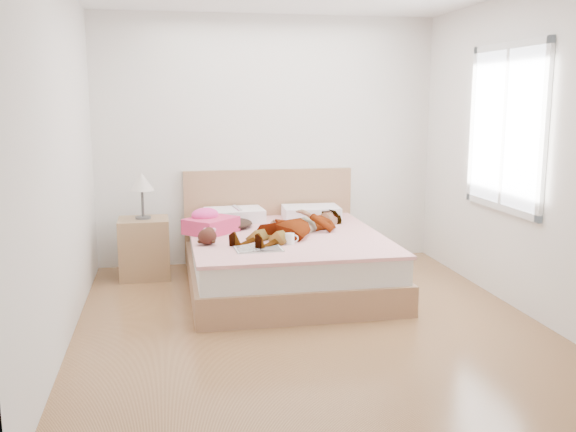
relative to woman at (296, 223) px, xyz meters
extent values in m
plane|color=#56341B|center=(-0.09, -0.95, -0.61)|extent=(4.00, 4.00, 0.00)
imported|color=white|center=(0.00, 0.00, 0.00)|extent=(1.47, 1.45, 0.21)
ellipsoid|color=black|center=(-0.57, 0.45, -0.06)|extent=(0.54, 0.61, 0.08)
cube|color=silver|center=(-0.50, 0.40, 0.09)|extent=(0.10, 0.10, 0.05)
plane|color=silver|center=(-0.09, 1.05, 0.69)|extent=(3.60, 0.00, 3.60)
plane|color=silver|center=(-0.09, -2.95, 0.69)|extent=(3.60, 0.00, 3.60)
plane|color=silver|center=(-1.89, -0.95, 0.69)|extent=(0.00, 4.00, 4.00)
plane|color=white|center=(1.71, -0.95, 0.69)|extent=(0.00, 4.00, 4.00)
cube|color=white|center=(1.68, -0.65, 0.89)|extent=(0.02, 1.10, 1.30)
cube|color=silver|center=(1.68, -1.23, 0.89)|extent=(0.04, 0.06, 1.42)
cube|color=silver|center=(1.68, -0.07, 0.89)|extent=(0.04, 0.06, 1.42)
cube|color=silver|center=(1.68, -0.65, 0.21)|extent=(0.04, 1.22, 0.06)
cube|color=silver|center=(1.68, -0.65, 1.57)|extent=(0.04, 1.22, 0.06)
cube|color=silver|center=(1.68, -0.65, 0.89)|extent=(0.03, 0.04, 1.30)
cube|color=brown|center=(-0.09, 0.00, -0.48)|extent=(1.78, 2.08, 0.26)
cube|color=silver|center=(-0.09, 0.00, -0.24)|extent=(1.70, 2.00, 0.22)
cube|color=silver|center=(-0.09, 0.00, -0.12)|extent=(1.74, 2.04, 0.03)
cube|color=brown|center=(-0.09, 1.01, -0.11)|extent=(1.80, 0.07, 1.00)
cube|color=white|center=(-0.49, 0.72, -0.04)|extent=(0.61, 0.44, 0.13)
cube|color=white|center=(0.31, 0.72, -0.04)|extent=(0.60, 0.43, 0.13)
cube|color=#D2396B|center=(-0.77, 0.19, -0.03)|extent=(0.56, 0.56, 0.14)
ellipsoid|color=#FF4595|center=(-0.82, 0.23, 0.06)|extent=(0.32, 0.29, 0.13)
cube|color=silver|center=(-0.43, -0.56, -0.10)|extent=(0.39, 0.27, 0.01)
cube|color=white|center=(-0.53, -0.56, -0.09)|extent=(0.20, 0.26, 0.02)
cube|color=#272727|center=(-0.33, -0.55, -0.09)|extent=(0.20, 0.26, 0.02)
cylinder|color=white|center=(-0.14, -0.40, -0.06)|extent=(0.09, 0.09, 0.09)
torus|color=white|center=(-0.09, -0.41, -0.05)|extent=(0.07, 0.02, 0.07)
cylinder|color=black|center=(-0.14, -0.40, -0.02)|extent=(0.08, 0.08, 0.00)
ellipsoid|color=black|center=(-0.84, -0.29, -0.03)|extent=(0.20, 0.22, 0.14)
ellipsoid|color=beige|center=(-0.84, -0.31, -0.02)|extent=(0.11, 0.11, 0.07)
sphere|color=black|center=(-0.81, -0.19, -0.02)|extent=(0.10, 0.10, 0.10)
sphere|color=pink|center=(-0.84, -0.15, 0.00)|extent=(0.04, 0.04, 0.04)
sphere|color=pink|center=(-0.77, -0.17, 0.00)|extent=(0.04, 0.04, 0.04)
ellipsoid|color=black|center=(-0.90, -0.32, -0.07)|extent=(0.05, 0.07, 0.03)
ellipsoid|color=black|center=(-0.79, -0.35, -0.07)|extent=(0.05, 0.07, 0.03)
cube|color=olive|center=(-1.40, 0.60, -0.32)|extent=(0.49, 0.44, 0.59)
cylinder|color=#4B4B4B|center=(-1.40, 0.60, -0.01)|extent=(0.15, 0.15, 0.02)
cylinder|color=#454545|center=(-1.40, 0.60, 0.14)|extent=(0.03, 0.03, 0.30)
cone|color=beige|center=(-1.40, 0.60, 0.34)|extent=(0.24, 0.24, 0.17)
camera|label=1|loc=(-1.16, -5.69, 1.14)|focal=40.00mm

